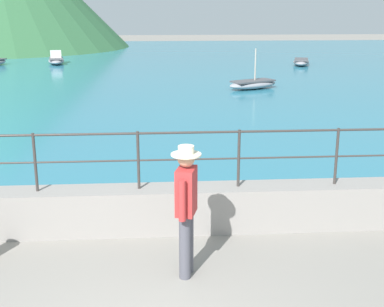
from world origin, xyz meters
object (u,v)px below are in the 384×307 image
Objects in this scene: person_walking at (186,205)px; boat_7 at (56,59)px; boat_6 at (253,84)px; boat_2 at (301,62)px.

person_walking is 0.72× the size of boat_7.
boat_6 is at bearing -46.60° from boat_7.
person_walking is at bearing -103.66° from boat_6.
boat_2 is at bearing -7.00° from boat_7.
boat_6 is at bearing 76.34° from person_walking.
boat_2 is 9.77m from boat_6.
person_walking is 26.51m from boat_7.
boat_6 is (-4.46, -8.69, 0.00)m from boat_2.
person_walking reaches higher than boat_2.
person_walking is 0.71× the size of boat_6.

